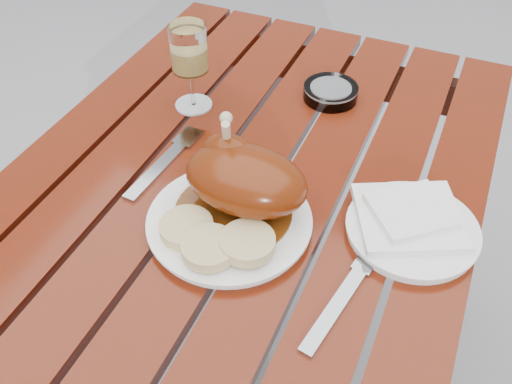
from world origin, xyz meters
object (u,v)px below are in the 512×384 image
dinner_plate (230,222)px  wine_glass (190,68)px  side_plate (412,230)px  ashtray (331,92)px  table (240,313)px

dinner_plate → wine_glass: (-0.21, 0.27, 0.08)m
dinner_plate → side_plate: same height
wine_glass → ashtray: (0.24, 0.14, -0.07)m
table → ashtray: size_ratio=10.80×
wine_glass → dinner_plate: bearing=-52.4°
wine_glass → side_plate: 0.52m
wine_glass → table: bearing=-45.8°
table → dinner_plate: size_ratio=4.55×
table → dinner_plate: 0.39m
table → side_plate: size_ratio=5.73×
table → dinner_plate: bearing=-71.7°
table → wine_glass: bearing=134.2°
wine_glass → side_plate: size_ratio=0.84×
dinner_plate → side_plate: (0.27, 0.10, -0.00)m
side_plate → dinner_plate: bearing=-159.9°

